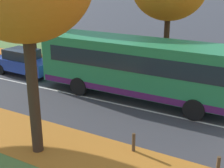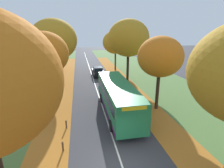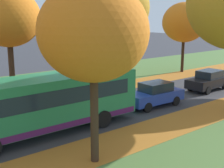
# 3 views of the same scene
# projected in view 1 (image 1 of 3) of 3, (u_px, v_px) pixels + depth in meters

# --- Properties ---
(grass_verge_right) EXTENTS (12.00, 90.00, 0.01)m
(grass_verge_right) POSITION_uv_depth(u_px,v_px,m) (50.00, 45.00, 28.49)
(grass_verge_right) COLOR #517538
(grass_verge_right) RESTS_ON ground
(leaf_litter_right) EXTENTS (2.80, 60.00, 0.00)m
(leaf_litter_right) POSITION_uv_depth(u_px,v_px,m) (73.00, 65.00, 21.90)
(leaf_litter_right) COLOR #B26B23
(leaf_litter_right) RESTS_ON grass_verge_right
(bollard_second) EXTENTS (0.12, 0.12, 0.70)m
(bollard_second) POSITION_uv_depth(u_px,v_px,m) (218.00, 167.00, 9.63)
(bollard_second) COLOR #4C3823
(bollard_second) RESTS_ON ground
(bollard_third) EXTENTS (0.12, 0.12, 0.70)m
(bollard_third) POSITION_uv_depth(u_px,v_px,m) (134.00, 142.00, 11.05)
(bollard_third) COLOR #4C3823
(bollard_third) RESTS_ON ground
(bus) EXTENTS (2.68, 10.40, 2.98)m
(bus) POSITION_uv_depth(u_px,v_px,m) (139.00, 66.00, 15.54)
(bus) COLOR #237A47
(bus) RESTS_ON ground
(car_blue_lead) EXTENTS (1.92, 4.27, 1.62)m
(car_blue_lead) POSITION_uv_depth(u_px,v_px,m) (24.00, 62.00, 19.70)
(car_blue_lead) COLOR #233D9E
(car_blue_lead) RESTS_ON ground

